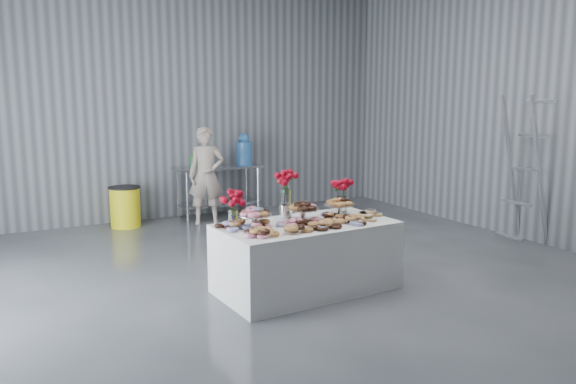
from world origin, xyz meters
The scene contains 17 objects.
ground centered at (0.00, 0.00, 0.00)m, with size 9.00×9.00×0.00m, color #3A3D42.
room_walls centered at (-0.27, 0.07, 2.64)m, with size 8.04×9.04×4.02m.
display_table centered at (0.04, 0.11, 0.38)m, with size 1.90×1.00×0.75m, color silver.
prep_table centered at (0.59, 4.10, 0.62)m, with size 1.50×0.60×0.90m.
donut_mounds centered at (0.04, 0.06, 0.80)m, with size 1.80×0.80×0.09m, color #C59048, non-canonical shape.
cake_stand_left centered at (-0.52, 0.23, 0.89)m, with size 0.36×0.36×0.17m.
cake_stand_mid centered at (0.08, 0.26, 0.89)m, with size 0.36×0.36×0.17m.
cake_stand_right centered at (0.58, 0.29, 0.89)m, with size 0.36×0.36×0.17m.
danish_pile centered at (0.79, 0.00, 0.81)m, with size 0.48×0.48×0.11m, color white, non-canonical shape.
bouquet_left centered at (-0.72, 0.32, 1.05)m, with size 0.26×0.26×0.42m.
bouquet_right centered at (0.72, 0.44, 1.05)m, with size 0.26×0.26×0.42m.
bouquet_center centered at (-0.03, 0.46, 1.13)m, with size 0.26×0.26×0.57m.
water_jug centered at (1.09, 4.10, 1.15)m, with size 0.28×0.28×0.55m.
drink_bottles centered at (0.27, 4.00, 1.04)m, with size 0.54×0.08×0.27m, color #268C33, non-canonical shape.
person centered at (0.23, 3.71, 0.80)m, with size 0.59×0.39×1.61m, color #CC8C93.
trash_barrel centered at (-1.03, 4.10, 0.33)m, with size 0.51×0.51×0.66m.
stepladder centered at (3.75, 0.33, 1.08)m, with size 0.24×0.54×2.16m, color silver, non-canonical shape.
Camera 1 is at (-2.96, -4.99, 2.11)m, focal length 35.00 mm.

